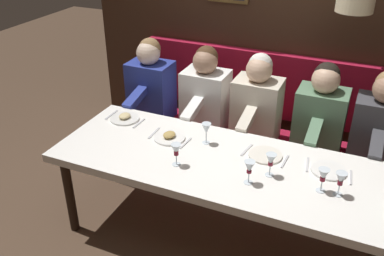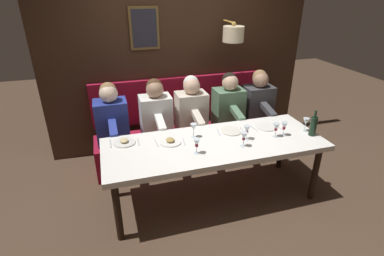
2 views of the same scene
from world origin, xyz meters
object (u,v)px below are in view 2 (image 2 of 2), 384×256
at_px(diner_nearest, 258,100).
at_px(wine_glass_0, 244,137).
at_px(diner_far, 156,111).
at_px(wine_glass_1, 194,128).
at_px(diner_farthest, 111,116).
at_px(wine_glass_2, 306,122).
at_px(wine_glass_3, 276,127).
at_px(wine_glass_4, 284,126).
at_px(wine_glass_6, 247,130).
at_px(dining_table, 214,147).
at_px(diner_near, 229,103).
at_px(wine_bottle, 313,126).
at_px(wine_glass_5, 197,143).
at_px(diner_middle, 191,107).

bearing_deg(diner_nearest, wine_glass_0, 145.33).
bearing_deg(diner_far, wine_glass_1, -157.12).
distance_m(diner_farthest, wine_glass_2, 2.34).
distance_m(diner_farthest, wine_glass_3, 1.98).
xyz_separation_m(wine_glass_4, wine_glass_6, (0.03, 0.44, 0.00)).
bearing_deg(diner_farthest, wine_glass_6, -123.31).
height_order(wine_glass_0, wine_glass_4, same).
bearing_deg(diner_farthest, dining_table, -130.26).
bearing_deg(wine_glass_3, diner_nearest, -16.81).
bearing_deg(diner_near, wine_glass_0, 165.13).
bearing_deg(wine_bottle, wine_glass_4, 74.10).
bearing_deg(wine_glass_5, wine_glass_2, -84.73).
relative_size(wine_glass_6, wine_bottle, 0.55).
bearing_deg(diner_far, diner_middle, -90.00).
relative_size(wine_glass_5, wine_glass_6, 1.00).
height_order(wine_glass_3, wine_glass_5, same).
height_order(diner_near, diner_farthest, same).
relative_size(wine_glass_2, wine_glass_5, 1.00).
xyz_separation_m(diner_nearest, diner_near, (0.00, 0.45, 0.00)).
distance_m(diner_near, wine_glass_3, 0.97).
bearing_deg(wine_glass_0, dining_table, 55.53).
relative_size(wine_glass_0, wine_glass_6, 1.00).
bearing_deg(wine_glass_2, wine_glass_4, 94.43).
relative_size(wine_glass_3, wine_glass_5, 1.00).
xyz_separation_m(diner_farthest, wine_glass_6, (-0.92, -1.40, 0.04)).
bearing_deg(diner_middle, wine_glass_4, -139.93).
distance_m(diner_far, wine_glass_0, 1.29).
distance_m(diner_near, diner_farthest, 1.58).
bearing_deg(wine_glass_6, dining_table, 83.96).
distance_m(dining_table, wine_glass_2, 1.12).
distance_m(diner_farthest, wine_glass_4, 2.08).
height_order(diner_nearest, wine_glass_1, diner_nearest).
relative_size(diner_far, diner_farthest, 1.00).
height_order(diner_far, wine_glass_4, diner_far).
distance_m(wine_glass_1, wine_glass_5, 0.36).
height_order(dining_table, wine_glass_5, wine_glass_5).
height_order(diner_far, diner_farthest, same).
distance_m(diner_far, wine_glass_1, 0.76).
bearing_deg(diner_nearest, wine_glass_4, 169.03).
distance_m(wine_glass_4, wine_glass_5, 1.07).
bearing_deg(diner_farthest, wine_glass_3, -118.81).
distance_m(wine_glass_6, wine_bottle, 0.77).
xyz_separation_m(diner_middle, wine_glass_1, (-0.70, 0.18, 0.04)).
relative_size(diner_farthest, wine_glass_5, 4.82).
height_order(diner_middle, wine_glass_0, diner_middle).
bearing_deg(wine_glass_5, diner_nearest, -49.77).
bearing_deg(wine_glass_6, diner_near, -10.93).
relative_size(diner_far, wine_glass_5, 4.82).
xyz_separation_m(diner_middle, diner_farthest, (0.00, 1.04, 0.00)).
distance_m(diner_nearest, wine_glass_3, 1.00).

